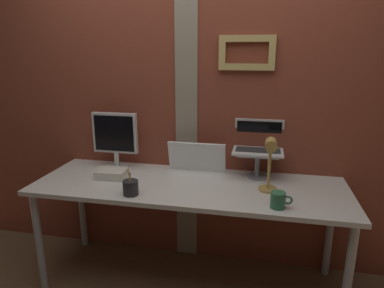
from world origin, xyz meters
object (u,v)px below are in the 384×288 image
Objects in this scene: monitor at (115,137)px; laptop at (258,142)px; coffee_mug at (278,200)px; whiteboard_panel at (197,157)px; pen_cup at (131,188)px; desk_lamp at (270,159)px.

monitor is 1.22× the size of laptop.
coffee_mug is at bearing -76.03° from laptop.
whiteboard_panel reaches higher than pen_cup.
monitor is 1.15× the size of desk_lamp.
whiteboard_panel is 0.60m from desk_lamp.
coffee_mug is (0.13, -0.53, -0.19)m from laptop.
desk_lamp is (0.08, -0.34, -0.01)m from laptop.
pen_cup is (0.30, -0.46, -0.19)m from monitor.
desk_lamp reaches higher than whiteboard_panel.
coffee_mug is (0.88, -0.00, 0.00)m from pen_cup.
laptop is 1.98× the size of pen_cup.
laptop is 0.95× the size of desk_lamp.
desk_lamp is (0.51, -0.30, 0.11)m from whiteboard_panel.
laptop is (1.05, 0.06, -0.00)m from monitor.
desk_lamp is at bearing 12.85° from pen_cup.
pen_cup is at bearing -167.15° from desk_lamp.
whiteboard_panel is 0.75m from coffee_mug.
coffee_mug is at bearing -0.00° from pen_cup.
laptop is at bearing 34.97° from pen_cup.
pen_cup is (-0.75, -0.53, -0.19)m from laptop.
whiteboard_panel is 2.41× the size of pen_cup.
coffee_mug is at bearing -41.11° from whiteboard_panel.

